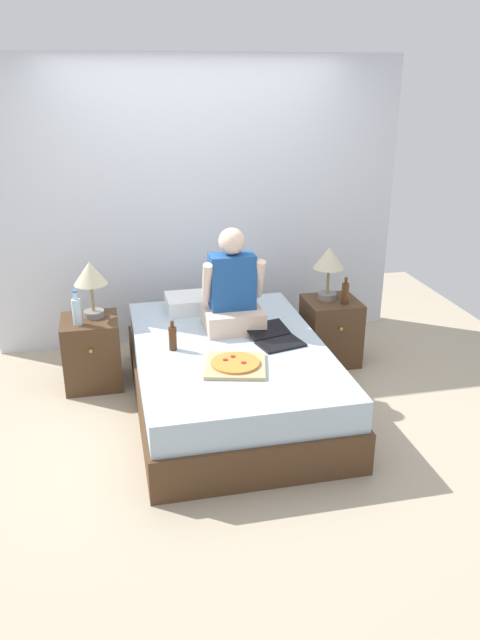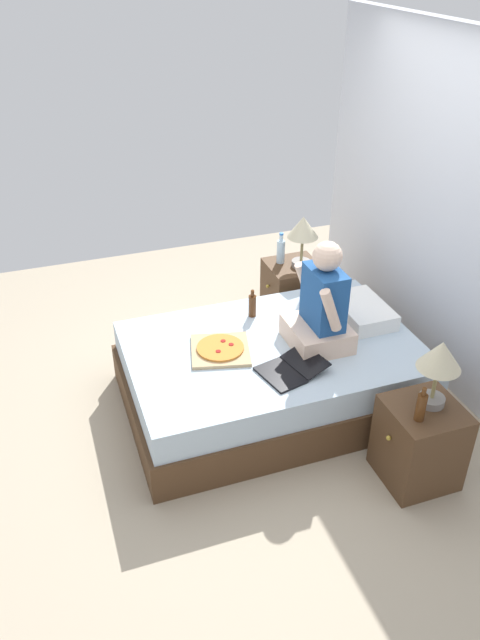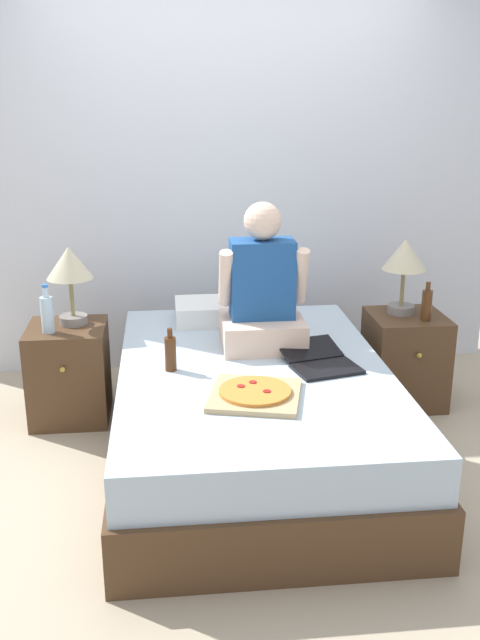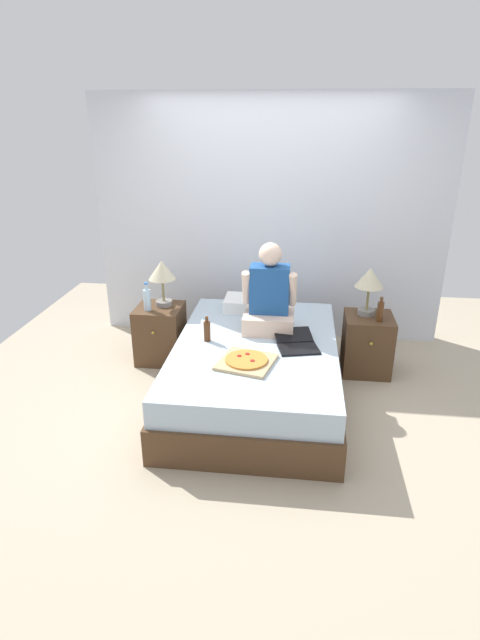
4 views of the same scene
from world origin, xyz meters
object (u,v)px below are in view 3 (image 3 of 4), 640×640
object	(u,v)px
lamp_on_left_nightstand	(162,281)
water_bottle	(142,319)
person_seated	(339,296)
nightstand_left	(160,373)
beer_bottle	(487,312)
beer_bottle_on_bed	(260,337)
laptop	(385,356)
pizza_box	(285,376)
bed	(326,391)
lamp_on_right_nightstand	(467,274)
nightstand_right	(468,361)

from	to	relation	value
lamp_on_left_nightstand	water_bottle	world-z (taller)	lamp_on_left_nightstand
person_seated	water_bottle	bearing A→B (deg)	-178.47
nightstand_left	person_seated	distance (m)	1.28
beer_bottle	beer_bottle_on_bed	size ratio (longest dim) A/B	1.05
laptop	pizza_box	xyz separation A→B (m)	(-0.61, -0.29, -0.00)
bed	beer_bottle	xyz separation A→B (m)	(1.12, 0.27, 0.42)
laptop	lamp_on_right_nightstand	bearing A→B (deg)	40.92
nightstand_left	beer_bottle	bearing A→B (deg)	-2.63
water_bottle	lamp_on_right_nightstand	distance (m)	2.17
lamp_on_right_nightstand	nightstand_right	bearing A→B (deg)	-59.07
laptop	beer_bottle_on_bed	bearing A→B (deg)	160.58
nightstand_right	beer_bottle_on_bed	size ratio (longest dim) A/B	2.57
water_bottle	beer_bottle_on_bed	bearing A→B (deg)	-15.86
nightstand_right	person_seated	distance (m)	1.05
pizza_box	beer_bottle_on_bed	distance (m)	0.56
person_seated	laptop	world-z (taller)	person_seated
nightstand_right	laptop	world-z (taller)	laptop
bed	water_bottle	world-z (taller)	water_bottle
water_bottle	lamp_on_right_nightstand	world-z (taller)	lamp_on_right_nightstand
water_bottle	nightstand_right	distance (m)	2.22
lamp_on_right_nightstand	beer_bottle_on_bed	xyz separation A→B (m)	(-1.42, -0.35, -0.30)
beer_bottle	laptop	distance (m)	0.93
nightstand_left	water_bottle	xyz separation A→B (m)	(-0.08, -0.09, 0.39)
beer_bottle_on_bed	bed	bearing A→B (deg)	-10.45
lamp_on_left_nightstand	water_bottle	xyz separation A→B (m)	(-0.12, -0.14, -0.22)
pizza_box	lamp_on_left_nightstand	bearing A→B (deg)	129.34
laptop	beer_bottle	bearing A→B (deg)	29.68
nightstand_right	lamp_on_right_nightstand	distance (m)	0.61
person_seated	beer_bottle_on_bed	bearing A→B (deg)	-155.18
laptop	pizza_box	world-z (taller)	laptop
water_bottle	beer_bottle	world-z (taller)	water_bottle
nightstand_left	person_seated	bearing A→B (deg)	-2.72
beer_bottle_on_bed	person_seated	bearing A→B (deg)	24.82
beer_bottle	water_bottle	bearing A→B (deg)	179.75
beer_bottle	beer_bottle_on_bed	world-z (taller)	beer_bottle
pizza_box	beer_bottle_on_bed	size ratio (longest dim) A/B	1.85
water_bottle	beer_bottle_on_bed	distance (m)	0.77
beer_bottle_on_bed	beer_bottle	bearing A→B (deg)	7.45
person_seated	laptop	size ratio (longest dim) A/B	1.66
nightstand_left	nightstand_right	distance (m)	2.11
beer_bottle	pizza_box	world-z (taller)	beer_bottle
lamp_on_left_nightstand	nightstand_right	world-z (taller)	lamp_on_left_nightstand
bed	pizza_box	size ratio (longest dim) A/B	4.75
nightstand_left	beer_bottle_on_bed	world-z (taller)	beer_bottle_on_bed
lamp_on_left_nightstand	person_seated	size ratio (longest dim) A/B	0.58
bed	person_seated	size ratio (longest dim) A/B	2.48
laptop	beer_bottle_on_bed	xyz separation A→B (m)	(-0.72, 0.26, 0.07)
water_bottle	beer_bottle_on_bed	size ratio (longest dim) A/B	1.25
nightstand_left	laptop	bearing A→B (deg)	-21.88
person_seated	bed	bearing A→B (deg)	-111.85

